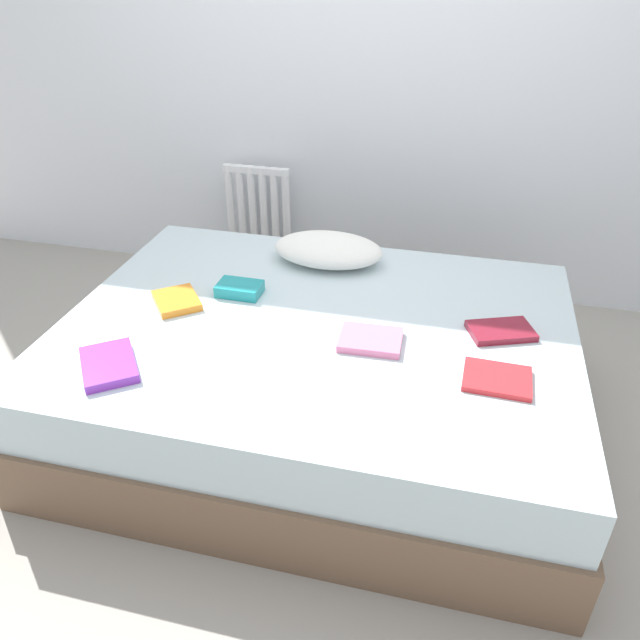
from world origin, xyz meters
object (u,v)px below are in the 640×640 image
object	(u,v)px
textbook_pink	(371,340)
textbook_teal	(240,289)
textbook_orange	(177,301)
textbook_purple	(109,365)
bed	(317,374)
radiator	(258,214)
pillow	(328,250)
textbook_red	(497,379)
textbook_maroon	(501,331)

from	to	relation	value
textbook_pink	textbook_teal	xyz separation A→B (m)	(-0.59, 0.23, 0.01)
textbook_orange	textbook_purple	size ratio (longest dim) A/B	0.81
textbook_orange	bed	bearing A→B (deg)	51.24
textbook_teal	radiator	bearing A→B (deg)	105.44
pillow	textbook_red	bearing A→B (deg)	-44.10
textbook_orange	textbook_maroon	distance (m)	1.28
textbook_teal	bed	bearing A→B (deg)	-20.24
pillow	textbook_purple	distance (m)	1.12
textbook_orange	textbook_purple	world-z (taller)	textbook_purple
textbook_purple	pillow	bearing A→B (deg)	114.33
bed	textbook_red	distance (m)	0.76
pillow	textbook_red	xyz separation A→B (m)	(0.75, -0.73, -0.05)
textbook_red	textbook_orange	bearing A→B (deg)	172.29
textbook_red	textbook_purple	distance (m)	1.33
radiator	textbook_purple	distance (m)	1.67
textbook_red	pillow	bearing A→B (deg)	137.89
textbook_maroon	textbook_teal	xyz separation A→B (m)	(-1.06, 0.05, 0.01)
textbook_orange	textbook_maroon	bearing A→B (deg)	55.15
radiator	textbook_purple	size ratio (longest dim) A/B	2.28
textbook_teal	textbook_maroon	bearing A→B (deg)	-2.36
textbook_purple	radiator	bearing A→B (deg)	144.55
textbook_purple	textbook_pink	xyz separation A→B (m)	(0.85, 0.37, -0.00)
textbook_orange	textbook_maroon	xyz separation A→B (m)	(1.28, 0.09, -0.00)
textbook_pink	textbook_red	bearing A→B (deg)	-17.54
textbook_red	textbook_pink	distance (m)	0.47
bed	pillow	size ratio (longest dim) A/B	4.02
textbook_red	textbook_teal	world-z (taller)	textbook_teal
textbook_red	textbook_teal	bearing A→B (deg)	163.25
textbook_red	textbook_purple	xyz separation A→B (m)	(-1.30, -0.25, 0.01)
bed	textbook_teal	xyz separation A→B (m)	(-0.37, 0.14, 0.28)
textbook_maroon	radiator	bearing A→B (deg)	118.90
radiator	textbook_maroon	world-z (taller)	radiator
textbook_pink	bed	bearing A→B (deg)	155.86
radiator	textbook_pink	xyz separation A→B (m)	(0.88, -1.29, 0.11)
textbook_orange	textbook_red	xyz separation A→B (m)	(1.27, -0.22, -0.00)
pillow	textbook_pink	world-z (taller)	pillow
pillow	textbook_pink	distance (m)	0.68
pillow	radiator	bearing A→B (deg)	130.01
textbook_maroon	textbook_teal	world-z (taller)	textbook_teal
textbook_orange	textbook_red	world-z (taller)	textbook_orange
pillow	textbook_red	world-z (taller)	pillow
textbook_teal	textbook_pink	bearing A→B (deg)	-20.71
textbook_pink	textbook_teal	world-z (taller)	textbook_teal
radiator	textbook_teal	world-z (taller)	radiator
bed	textbook_red	world-z (taller)	textbook_red
textbook_orange	textbook_teal	distance (m)	0.26
textbook_red	radiator	bearing A→B (deg)	135.18
bed	textbook_teal	distance (m)	0.48
radiator	textbook_maroon	bearing A→B (deg)	-39.68
textbook_orange	textbook_maroon	world-z (taller)	textbook_orange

